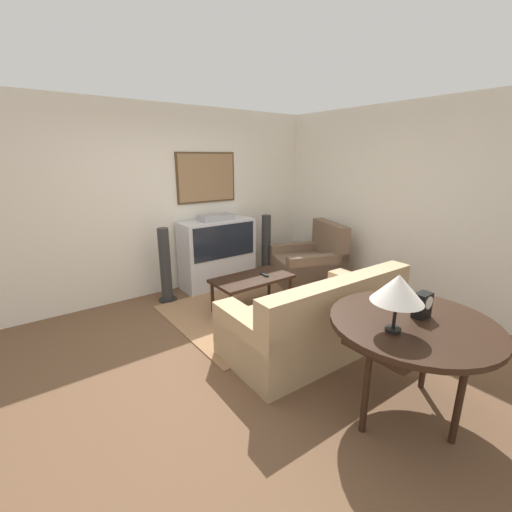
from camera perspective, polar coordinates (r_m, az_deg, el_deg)
name	(u,v)px	position (r m, az deg, el deg)	size (l,w,h in m)	color
ground_plane	(247,348)	(3.83, -1.48, -15.03)	(12.00, 12.00, 0.00)	brown
wall_back	(162,202)	(5.20, -15.41, 8.67)	(12.00, 0.10, 2.70)	silver
wall_right	(398,203)	(5.29, 22.54, 8.09)	(0.06, 12.00, 2.70)	silver
area_rug	(250,312)	(4.60, -1.01, -9.25)	(1.95, 1.83, 0.01)	#99704C
tv	(217,252)	(5.40, -6.44, 0.58)	(1.16, 0.47, 1.14)	silver
couch	(317,322)	(3.74, 10.07, -10.79)	(1.93, 1.00, 0.87)	tan
armchair	(310,264)	(5.64, 8.91, -1.39)	(1.24, 1.22, 0.97)	brown
coffee_table	(252,281)	(4.53, -0.65, -4.12)	(1.05, 0.56, 0.46)	black
console_table	(413,329)	(2.88, 24.67, -10.97)	(1.22, 1.22, 0.81)	black
table_lamp	(398,289)	(2.51, 22.58, -5.09)	(0.35, 0.35, 0.42)	black
mantel_clock	(422,305)	(2.90, 25.99, -7.37)	(0.14, 0.10, 0.19)	black
remote	(264,275)	(4.58, 1.40, -3.13)	(0.06, 0.16, 0.02)	black
speaker_tower_left	(165,267)	(4.95, -14.86, -1.79)	(0.26, 0.26, 1.06)	black
speaker_tower_right	(266,247)	(5.83, 1.69, 1.45)	(0.26, 0.26, 1.06)	black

